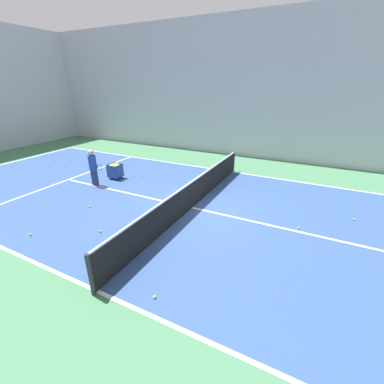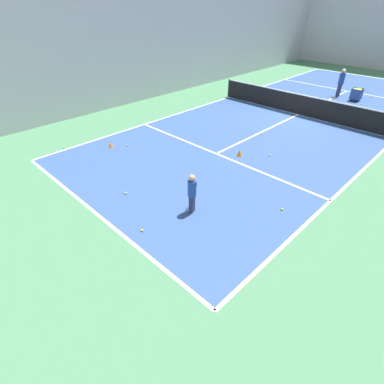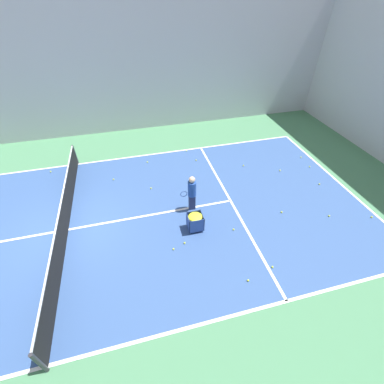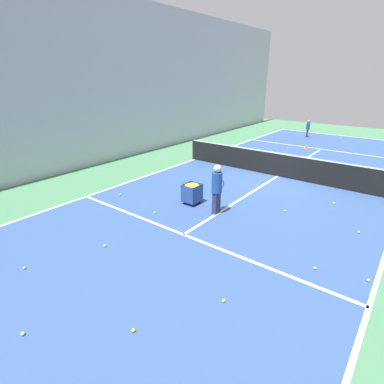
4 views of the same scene
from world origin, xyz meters
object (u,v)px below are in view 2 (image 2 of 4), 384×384
object	(u,v)px
training_cone_0	(111,145)
coach_at_net	(341,81)
training_cone_1	(240,153)
player_near_baseline	(192,191)
tennis_net	(300,104)
ball_cart	(357,92)

from	to	relation	value
training_cone_0	coach_at_net	bearing A→B (deg)	75.63
training_cone_1	training_cone_0	bearing A→B (deg)	-144.58
player_near_baseline	training_cone_0	size ratio (longest dim) A/B	6.25
tennis_net	training_cone_1	size ratio (longest dim) A/B	36.33
training_cone_1	ball_cart	bearing A→B (deg)	87.91
player_near_baseline	ball_cart	size ratio (longest dim) A/B	1.67
player_near_baseline	coach_at_net	world-z (taller)	coach_at_net
player_near_baseline	training_cone_0	xyz separation A→B (m)	(-5.70, 0.81, -0.62)
player_near_baseline	ball_cart	distance (m)	15.17
training_cone_1	player_near_baseline	bearing A→B (deg)	-72.72
coach_at_net	training_cone_1	bearing A→B (deg)	5.68
tennis_net	ball_cart	size ratio (longest dim) A/B	13.11
player_near_baseline	training_cone_1	world-z (taller)	player_near_baseline
tennis_net	coach_at_net	xyz separation A→B (m)	(0.06, 5.02, 0.41)
training_cone_0	ball_cart	bearing A→B (deg)	71.25
tennis_net	training_cone_1	distance (m)	6.38
tennis_net	training_cone_0	distance (m)	10.17
ball_cart	training_cone_1	distance (m)	11.18
coach_at_net	ball_cart	size ratio (longest dim) A/B	2.25
tennis_net	coach_at_net	distance (m)	5.04
training_cone_0	player_near_baseline	bearing A→B (deg)	-8.07
tennis_net	training_cone_0	world-z (taller)	tennis_net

